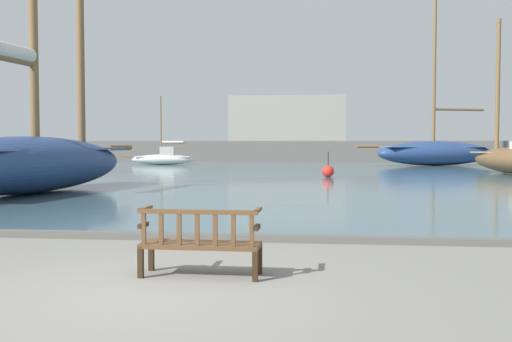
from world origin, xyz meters
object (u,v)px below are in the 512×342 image
at_px(sailboat_far_starboard, 31,158).
at_px(channel_buoy, 328,171).
at_px(park_bench, 200,242).
at_px(sailboat_distant_harbor, 163,158).
at_px(sailboat_mid_starboard, 436,152).

relative_size(sailboat_far_starboard, channel_buoy, 10.24).
distance_m(park_bench, channel_buoy, 22.28).
height_order(park_bench, sailboat_distant_harbor, sailboat_distant_harbor).
xyz_separation_m(sailboat_far_starboard, channel_buoy, (10.46, 10.73, -0.91)).
xyz_separation_m(sailboat_mid_starboard, channel_buoy, (-8.93, -17.70, -0.81)).
xyz_separation_m(park_bench, sailboat_far_starboard, (-8.41, 11.45, 0.84)).
relative_size(sailboat_far_starboard, sailboat_distant_harbor, 2.23).
height_order(sailboat_far_starboard, sailboat_mid_starboard, sailboat_mid_starboard).
relative_size(sailboat_distant_harbor, sailboat_mid_starboard, 0.43).
bearing_deg(sailboat_distant_harbor, channel_buoy, -51.90).
relative_size(sailboat_mid_starboard, channel_buoy, 10.67).
bearing_deg(channel_buoy, sailboat_mid_starboard, 63.23).
bearing_deg(park_bench, sailboat_far_starboard, 126.28).
distance_m(park_bench, sailboat_mid_starboard, 41.37).
bearing_deg(sailboat_distant_harbor, sailboat_mid_starboard, 1.08).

